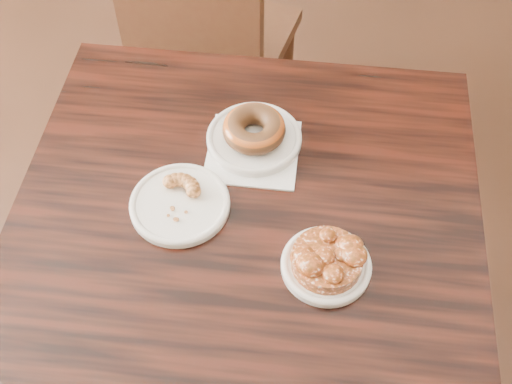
# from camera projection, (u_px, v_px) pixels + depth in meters

# --- Properties ---
(floor) EXTENTS (5.00, 5.00, 0.00)m
(floor) POSITION_uv_depth(u_px,v_px,m) (256.00, 301.00, 1.84)
(floor) COLOR black
(floor) RESTS_ON ground
(cafe_table) EXTENTS (0.82, 0.82, 0.75)m
(cafe_table) POSITION_uv_depth(u_px,v_px,m) (247.00, 313.00, 1.41)
(cafe_table) COLOR black
(cafe_table) RESTS_ON floor
(chair_far) EXTENTS (0.52, 0.52, 0.90)m
(chair_far) POSITION_uv_depth(u_px,v_px,m) (218.00, 40.00, 1.84)
(chair_far) COLOR black
(chair_far) RESTS_ON floor
(napkin) EXTENTS (0.17, 0.17, 0.00)m
(napkin) POSITION_uv_depth(u_px,v_px,m) (253.00, 151.00, 1.19)
(napkin) COLOR white
(napkin) RESTS_ON cafe_table
(plate_donut) EXTENTS (0.18, 0.18, 0.01)m
(plate_donut) POSITION_uv_depth(u_px,v_px,m) (254.00, 138.00, 1.20)
(plate_donut) COLOR white
(plate_donut) RESTS_ON napkin
(plate_cruller) EXTENTS (0.18, 0.18, 0.01)m
(plate_cruller) POSITION_uv_depth(u_px,v_px,m) (180.00, 204.00, 1.12)
(plate_cruller) COLOR white
(plate_cruller) RESTS_ON cafe_table
(plate_fritter) EXTENTS (0.15, 0.15, 0.01)m
(plate_fritter) POSITION_uv_depth(u_px,v_px,m) (326.00, 266.00, 1.04)
(plate_fritter) COLOR white
(plate_fritter) RESTS_ON cafe_table
(glazed_donut) EXTENTS (0.12, 0.12, 0.04)m
(glazed_donut) POSITION_uv_depth(u_px,v_px,m) (254.00, 129.00, 1.18)
(glazed_donut) COLOR #943B15
(glazed_donut) RESTS_ON plate_donut
(apple_fritter) EXTENTS (0.15, 0.15, 0.04)m
(apple_fritter) POSITION_uv_depth(u_px,v_px,m) (327.00, 258.00, 1.02)
(apple_fritter) COLOR #441F07
(apple_fritter) RESTS_ON plate_fritter
(cruller_fragment) EXTENTS (0.09, 0.09, 0.02)m
(cruller_fragment) POSITION_uv_depth(u_px,v_px,m) (179.00, 198.00, 1.10)
(cruller_fragment) COLOR #5E3212
(cruller_fragment) RESTS_ON plate_cruller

